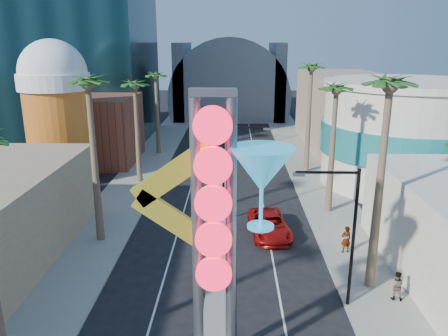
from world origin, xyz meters
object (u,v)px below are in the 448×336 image
(red_pickup, at_px, (269,225))
(pedestrian_a, at_px, (346,239))
(neon_sign, at_px, (234,219))
(pedestrian_b, at_px, (396,286))

(red_pickup, height_order, pedestrian_a, pedestrian_a)
(neon_sign, xyz_separation_m, red_pickup, (2.74, 14.32, -6.48))
(red_pickup, distance_m, pedestrian_b, 10.85)
(neon_sign, relative_size, pedestrian_a, 6.45)
(red_pickup, bearing_deg, pedestrian_a, -36.68)
(neon_sign, xyz_separation_m, pedestrian_b, (9.19, 5.59, -6.30))
(pedestrian_a, bearing_deg, red_pickup, -43.03)
(neon_sign, bearing_deg, red_pickup, 79.15)
(pedestrian_a, bearing_deg, neon_sign, 43.68)
(neon_sign, distance_m, pedestrian_a, 15.02)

